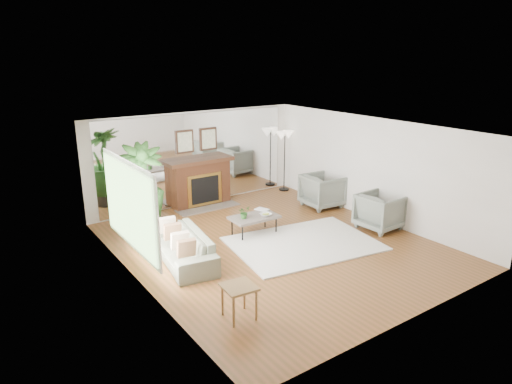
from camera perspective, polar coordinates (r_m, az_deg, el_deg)
ground at (r=9.89m, az=2.28°, el=-6.58°), size 7.00×7.00×0.00m
wall_left at (r=8.10m, az=-14.78°, el=-3.09°), size 0.02×7.00×2.50m
wall_right at (r=11.46m, az=14.41°, el=2.80°), size 0.02×7.00×2.50m
wall_back at (r=12.33m, az=-7.47°, el=4.19°), size 6.00×0.02×2.50m
mirror_panel at (r=12.32m, az=-7.43°, el=4.17°), size 5.40×0.04×2.40m
window_panel at (r=8.44m, az=-15.60°, el=-1.63°), size 0.04×2.40×1.50m
fireplace at (r=12.28m, az=-6.86°, el=1.31°), size 1.85×0.83×2.05m
area_rug at (r=9.95m, az=5.97°, el=-6.43°), size 3.33×2.60×0.03m
coffee_table at (r=10.29m, az=-0.23°, el=-3.23°), size 1.10×0.66×0.43m
sofa at (r=9.14m, az=-9.14°, el=-6.79°), size 1.10×2.15×0.60m
armchair_back at (r=12.27m, az=8.33°, el=0.18°), size 1.04×1.02×0.88m
armchair_front at (r=11.01m, az=15.23°, el=-2.33°), size 0.97×0.94×0.85m
side_table at (r=7.15m, az=-2.14°, el=-12.27°), size 0.53×0.53×0.55m
potted_ficus at (r=10.31m, az=-14.21°, el=0.50°), size 1.28×1.28×2.10m
floor_lamp at (r=13.40m, az=3.62°, el=6.50°), size 0.58×0.32×1.78m
tabletop_plant at (r=10.11m, az=-1.51°, el=-2.54°), size 0.30×0.28×0.28m
fruit_bowl at (r=10.28m, az=1.22°, el=-2.85°), size 0.26×0.26×0.06m
book at (r=10.58m, az=0.41°, el=-2.38°), size 0.32×0.37×0.02m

